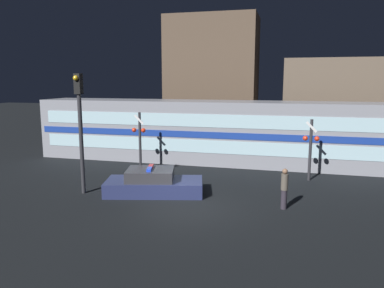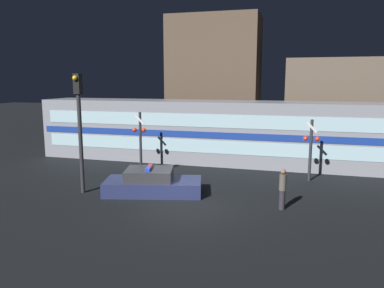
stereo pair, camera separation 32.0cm
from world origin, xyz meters
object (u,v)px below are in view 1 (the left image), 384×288
Objects in this scene: train at (219,132)px; traffic_light_corner at (80,122)px; police_car at (153,184)px; crossing_signal_near at (311,146)px; pedestrian at (284,188)px.

traffic_light_corner reaches higher than train.
train is 4.35× the size of traffic_light_corner.
police_car is at bearing -102.73° from train.
traffic_light_corner is at bearing 179.64° from police_car.
police_car is 8.30m from crossing_signal_near.
crossing_signal_near is at bearing 76.17° from pedestrian.
police_car is at bearing -149.21° from crossing_signal_near.
traffic_light_corner is (-10.19, -4.94, 1.50)m from crossing_signal_near.
pedestrian is at bearing -62.55° from train.
train reaches higher than crossing_signal_near.
pedestrian is (4.17, -8.03, -1.08)m from train.
train is at bearing 59.42° from traffic_light_corner.
traffic_light_corner is (-9.01, -0.15, 2.46)m from pedestrian.
pedestrian is at bearing -19.74° from police_car.
train is 6.26m from crossing_signal_near.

